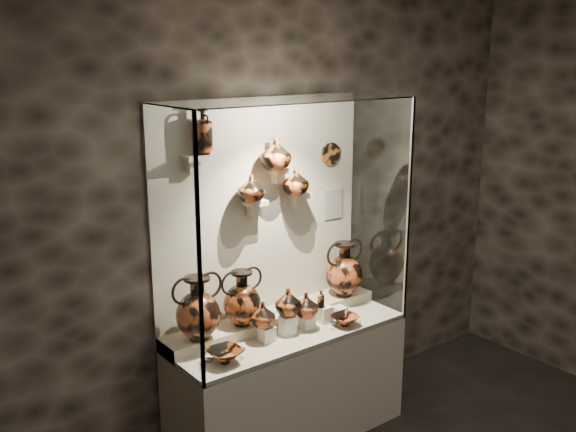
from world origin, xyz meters
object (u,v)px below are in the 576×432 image
at_px(amphora_right, 344,269).
at_px(jug_c, 306,305).
at_px(kylix_left, 225,354).
at_px(ovoid_vase_b, 276,154).
at_px(lekythos_small, 321,298).
at_px(jug_a, 263,315).
at_px(jug_b, 288,302).
at_px(amphora_mid, 242,298).
at_px(lekythos_tall, 203,129).
at_px(ovoid_vase_c, 295,182).
at_px(amphora_left, 198,308).
at_px(kylix_right, 345,319).
at_px(ovoid_vase_a, 251,189).

xyz_separation_m(amphora_right, jug_c, (-0.52, -0.19, -0.10)).
bearing_deg(kylix_left, ovoid_vase_b, 25.03).
bearing_deg(ovoid_vase_b, jug_c, -93.46).
relative_size(amphora_right, lekythos_small, 2.96).
xyz_separation_m(jug_a, kylix_left, (-0.36, -0.11, -0.13)).
bearing_deg(jug_c, ovoid_vase_b, 97.24).
distance_m(jug_b, jug_c, 0.14).
relative_size(amphora_mid, jug_b, 2.02).
distance_m(lekythos_small, lekythos_tall, 1.44).
xyz_separation_m(kylix_left, lekythos_tall, (0.11, 0.37, 1.34)).
height_order(amphora_mid, ovoid_vase_c, ovoid_vase_c).
relative_size(jug_b, lekythos_small, 1.34).
bearing_deg(ovoid_vase_b, amphora_left, 167.09).
bearing_deg(ovoid_vase_c, kylix_right, -78.87).
bearing_deg(jug_c, jug_b, 159.53).
xyz_separation_m(ovoid_vase_a, ovoid_vase_b, (0.19, -0.01, 0.22)).
bearing_deg(amphora_left, ovoid_vase_c, -7.08).
xyz_separation_m(amphora_left, jug_b, (0.60, -0.16, -0.06)).
bearing_deg(ovoid_vase_c, amphora_left, 175.84).
xyz_separation_m(jug_a, ovoid_vase_a, (0.08, 0.23, 0.80)).
height_order(jug_c, ovoid_vase_c, ovoid_vase_c).
xyz_separation_m(lekythos_tall, ovoid_vase_c, (0.70, -0.03, -0.41)).
distance_m(kylix_left, lekythos_tall, 1.40).
bearing_deg(lekythos_small, ovoid_vase_c, 112.87).
distance_m(amphora_right, ovoid_vase_b, 1.09).
bearing_deg(amphora_mid, jug_c, -20.06).
bearing_deg(jug_b, ovoid_vase_a, 105.20).
relative_size(jug_c, ovoid_vase_c, 0.89).
bearing_deg(kylix_right, jug_c, 174.50).
height_order(lekythos_tall, ovoid_vase_c, lekythos_tall).
height_order(jug_b, ovoid_vase_b, ovoid_vase_b).
xyz_separation_m(amphora_mid, jug_a, (0.05, -0.17, -0.08)).
relative_size(amphora_mid, kylix_right, 1.61).
distance_m(jug_b, lekythos_small, 0.28).
xyz_separation_m(jug_a, jug_c, (0.34, -0.03, -0.01)).
relative_size(ovoid_vase_a, ovoid_vase_c, 0.96).
distance_m(lekythos_small, kylix_left, 0.86).
bearing_deg(lekythos_small, amphora_mid, 176.04).
bearing_deg(jug_a, amphora_right, 6.23).
height_order(jug_b, ovoid_vase_a, ovoid_vase_a).
distance_m(amphora_left, kylix_left, 0.35).
distance_m(amphora_mid, ovoid_vase_a, 0.73).
relative_size(jug_c, lekythos_tall, 0.55).
distance_m(amphora_left, amphora_right, 1.25).
bearing_deg(kylix_left, kylix_right, -4.65).
height_order(jug_c, ovoid_vase_a, ovoid_vase_a).
height_order(jug_b, ovoid_vase_c, ovoid_vase_c).
distance_m(amphora_left, lekythos_tall, 1.13).
relative_size(amphora_left, lekythos_small, 2.99).
distance_m(jug_c, lekythos_small, 0.15).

